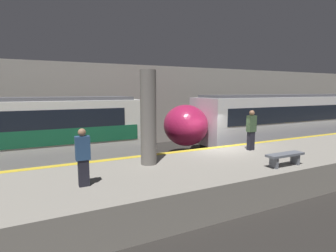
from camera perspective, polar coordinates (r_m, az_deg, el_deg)
The scene contains 8 objects.
ground_plane at distance 12.86m, azimuth 10.75°, elevation -9.19°, with size 120.00×120.00×0.00m, color #282623.
platform at distance 11.17m, azimuth 17.38°, elevation -9.07°, with size 40.00×4.21×1.11m.
station_rear_barrier at distance 18.61m, azimuth -2.49°, elevation 4.63°, with size 50.00×0.15×5.42m.
support_pillar_near at distance 9.20m, azimuth -4.30°, elevation 1.77°, with size 0.56×0.56×3.32m.
train_modern at distance 20.30m, azimuth 25.31°, elevation 1.47°, with size 18.86×2.90×3.45m.
person_waiting at distance 12.06m, azimuth 17.67°, elevation -0.63°, with size 0.38×0.24×1.76m.
person_walking at distance 7.53m, azimuth -18.03°, elevation -6.26°, with size 0.38×0.24×1.60m.
platform_bench at distance 10.00m, azimuth 24.12°, elevation -6.09°, with size 1.50×0.40×0.45m.
Camera 1 is at (-7.44, -9.81, 3.71)m, focal length 28.00 mm.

